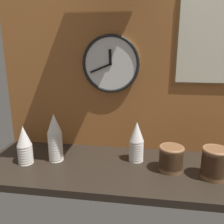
# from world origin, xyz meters

# --- Properties ---
(ground_plane) EXTENTS (1.60, 0.56, 0.04)m
(ground_plane) POSITION_xyz_m (0.00, 0.00, -0.02)
(ground_plane) COLOR black
(wall_tiled_back) EXTENTS (1.60, 0.03, 1.05)m
(wall_tiled_back) POSITION_xyz_m (0.00, 0.27, 0.53)
(wall_tiled_back) COLOR #A3602D
(wall_tiled_back) RESTS_ON ground_plane
(cup_stack_far_left) EXTENTS (0.08, 0.08, 0.22)m
(cup_stack_far_left) POSITION_xyz_m (-0.55, -0.05, 0.11)
(cup_stack_far_left) COLOR white
(cup_stack_far_left) RESTS_ON ground_plane
(cup_stack_left) EXTENTS (0.08, 0.08, 0.28)m
(cup_stack_left) POSITION_xyz_m (-0.39, 0.01, 0.14)
(cup_stack_left) COLOR white
(cup_stack_left) RESTS_ON ground_plane
(cup_stack_center_right) EXTENTS (0.08, 0.08, 0.24)m
(cup_stack_center_right) POSITION_xyz_m (0.07, 0.08, 0.12)
(cup_stack_center_right) COLOR white
(cup_stack_center_right) RESTS_ON ground_plane
(bowl_stack_far_right) EXTENTS (0.13, 0.13, 0.16)m
(bowl_stack_far_right) POSITION_xyz_m (0.47, -0.06, 0.08)
(bowl_stack_far_right) COLOR brown
(bowl_stack_far_right) RESTS_ON ground_plane
(bowl_stack_right) EXTENTS (0.13, 0.13, 0.14)m
(bowl_stack_right) POSITION_xyz_m (0.26, -0.01, 0.07)
(bowl_stack_right) COLOR brown
(bowl_stack_right) RESTS_ON ground_plane
(wall_clock) EXTENTS (0.35, 0.03, 0.35)m
(wall_clock) POSITION_xyz_m (-0.10, 0.23, 0.54)
(wall_clock) COLOR white
(menu_board) EXTENTS (0.43, 0.01, 0.50)m
(menu_board) POSITION_xyz_m (0.48, 0.24, 0.68)
(menu_board) COLOR olive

